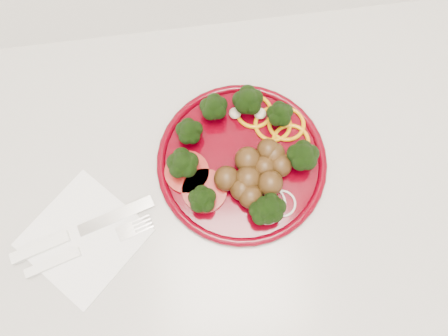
{
  "coord_description": "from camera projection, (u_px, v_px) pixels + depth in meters",
  "views": [
    {
      "loc": [
        0.23,
        1.51,
        1.57
      ],
      "look_at": [
        0.26,
        1.72,
        0.92
      ],
      "focal_mm": 35.0,
      "sensor_mm": 36.0,
      "label": 1
    }
  ],
  "objects": [
    {
      "name": "counter",
      "position": [
        126.0,
        244.0,
        1.12
      ],
      "size": [
        2.4,
        0.6,
        0.9
      ],
      "color": "silver",
      "rests_on": "ground"
    },
    {
      "name": "napkin",
      "position": [
        84.0,
        237.0,
        0.67
      ],
      "size": [
        0.22,
        0.22,
        0.0
      ],
      "primitive_type": "cube",
      "rotation": [
        0.0,
        0.0,
        0.75
      ],
      "color": "white",
      "rests_on": "counter"
    },
    {
      "name": "plate",
      "position": [
        244.0,
        161.0,
        0.69
      ],
      "size": [
        0.27,
        0.27,
        0.06
      ],
      "rotation": [
        0.0,
        0.0,
        0.37
      ],
      "color": "#4E000A",
      "rests_on": "counter"
    },
    {
      "name": "fork",
      "position": [
        68.0,
        256.0,
        0.65
      ],
      "size": [
        0.2,
        0.07,
        0.01
      ],
      "rotation": [
        0.0,
        0.0,
        0.29
      ],
      "color": "white",
      "rests_on": "napkin"
    },
    {
      "name": "knife",
      "position": [
        65.0,
        237.0,
        0.66
      ],
      "size": [
        0.22,
        0.08,
        0.01
      ],
      "rotation": [
        0.0,
        0.0,
        0.29
      ],
      "color": "silver",
      "rests_on": "napkin"
    }
  ]
}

